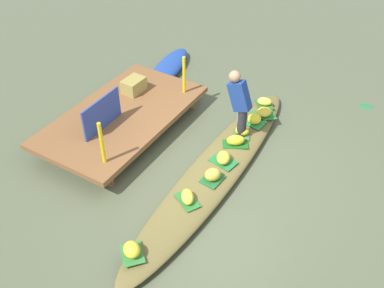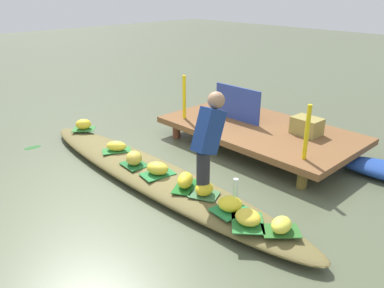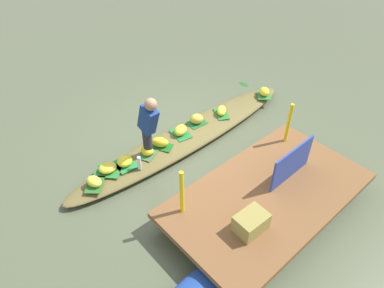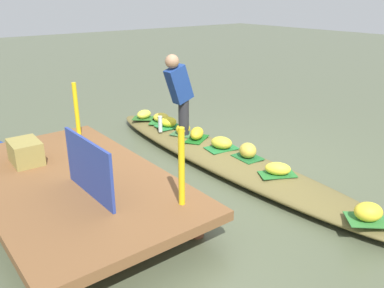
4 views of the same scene
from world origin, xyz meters
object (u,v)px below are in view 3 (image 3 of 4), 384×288
object	(u,v)px
banana_bunch_7	(147,151)
market_banner	(292,163)
banana_bunch_0	(222,111)
vendor_person	(148,124)
banana_bunch_6	(264,92)
banana_bunch_8	(125,161)
banana_bunch_3	(160,142)
vendor_boat	(189,136)
banana_bunch_2	(197,119)
banana_bunch_1	(108,168)
produce_crate	(251,223)
banana_bunch_5	(181,130)
water_bottle	(139,163)
banana_bunch_4	(94,181)

from	to	relation	value
banana_bunch_7	market_banner	world-z (taller)	market_banner
banana_bunch_0	vendor_person	xyz separation A→B (m)	(1.84, 0.10, 0.62)
banana_bunch_6	banana_bunch_8	world-z (taller)	banana_bunch_6
banana_bunch_3	banana_bunch_0	bearing A→B (deg)	179.50
banana_bunch_7	vendor_boat	bearing A→B (deg)	-179.65
banana_bunch_2	banana_bunch_1	bearing A→B (deg)	0.52
banana_bunch_3	banana_bunch_7	xyz separation A→B (m)	(0.31, 0.03, -0.01)
market_banner	banana_bunch_3	bearing A→B (deg)	-66.57
banana_bunch_1	produce_crate	size ratio (longest dim) A/B	0.68
banana_bunch_0	produce_crate	bearing A→B (deg)	52.10
banana_bunch_2	banana_bunch_3	xyz separation A→B (m)	(0.97, 0.08, -0.01)
banana_bunch_8	market_banner	xyz separation A→B (m)	(-1.70, 2.11, 0.37)
banana_bunch_3	banana_bunch_8	world-z (taller)	banana_bunch_3
banana_bunch_5	water_bottle	distance (m)	1.16
banana_bunch_5	banana_bunch_8	world-z (taller)	banana_bunch_5
banana_bunch_4	water_bottle	distance (m)	0.78
banana_bunch_0	water_bottle	size ratio (longest dim) A/B	1.19
produce_crate	banana_bunch_1	bearing A→B (deg)	-72.05
banana_bunch_4	market_banner	world-z (taller)	market_banner
banana_bunch_5	banana_bunch_0	bearing A→B (deg)	177.48
vendor_person	market_banner	size ratio (longest dim) A/B	1.30
banana_bunch_3	produce_crate	size ratio (longest dim) A/B	0.70
banana_bunch_3	banana_bunch_8	xyz separation A→B (m)	(0.75, -0.01, -0.01)
produce_crate	banana_bunch_4	bearing A→B (deg)	-64.09
banana_bunch_2	banana_bunch_6	bearing A→B (deg)	173.19
banana_bunch_4	banana_bunch_8	world-z (taller)	banana_bunch_8
banana_bunch_6	water_bottle	size ratio (longest dim) A/B	1.05
banana_bunch_7	water_bottle	size ratio (longest dim) A/B	0.94
vendor_boat	banana_bunch_6	distance (m)	2.11
water_bottle	market_banner	world-z (taller)	market_banner
banana_bunch_5	banana_bunch_1	bearing A→B (deg)	-1.23
banana_bunch_1	produce_crate	xyz separation A→B (m)	(-0.79, 2.43, 0.22)
banana_bunch_1	banana_bunch_2	distance (m)	2.02
vendor_boat	banana_bunch_1	distance (m)	1.73
banana_bunch_6	vendor_person	size ratio (longest dim) A/B	0.22
banana_bunch_0	banana_bunch_3	bearing A→B (deg)	-0.50
vendor_boat	market_banner	size ratio (longest dim) A/B	5.53
banana_bunch_3	banana_bunch_1	bearing A→B (deg)	-3.60
banana_bunch_2	produce_crate	xyz separation A→B (m)	(1.23, 2.44, 0.19)
banana_bunch_0	banana_bunch_8	bearing A→B (deg)	-0.53
banana_bunch_1	banana_bunch_4	xyz separation A→B (m)	(0.33, 0.13, 0.00)
water_bottle	banana_bunch_1	bearing A→B (deg)	-34.97
banana_bunch_2	banana_bunch_4	bearing A→B (deg)	3.71
banana_bunch_4	banana_bunch_1	bearing A→B (deg)	-157.76
banana_bunch_4	banana_bunch_8	size ratio (longest dim) A/B	1.01
banana_bunch_4	produce_crate	distance (m)	2.56
banana_bunch_1	banana_bunch_6	distance (m)	3.82
banana_bunch_5	banana_bunch_8	size ratio (longest dim) A/B	1.12
banana_bunch_2	banana_bunch_3	size ratio (longest dim) A/B	0.84
banana_bunch_5	vendor_person	distance (m)	1.01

